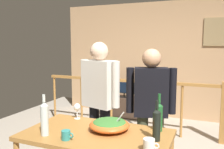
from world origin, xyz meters
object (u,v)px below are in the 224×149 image
at_px(mug_white, 149,145).
at_px(mug_teal, 66,135).
at_px(serving_table, 96,141).
at_px(wine_bottle_green, 159,116).
at_px(wine_glass, 77,108).
at_px(wine_bottle_dark, 157,124).
at_px(stair_railing, 155,99).
at_px(tv_console, 124,107).
at_px(person_standing_left, 99,95).
at_px(wine_bottle_clear, 44,118).
at_px(person_standing_right, 151,104).
at_px(salad_bowl, 109,124).
at_px(framed_picture, 219,32).
at_px(flat_screen_tv, 124,87).

distance_m(mug_white, mug_teal, 0.72).
relative_size(serving_table, wine_bottle_green, 3.77).
height_order(wine_glass, wine_bottle_dark, wine_bottle_dark).
height_order(stair_railing, mug_white, stair_railing).
xyz_separation_m(tv_console, wine_bottle_dark, (1.34, -2.98, 0.72)).
relative_size(mug_white, person_standing_left, 0.08).
relative_size(stair_railing, wine_bottle_clear, 8.99).
relative_size(wine_glass, mug_teal, 1.51).
bearing_deg(wine_bottle_clear, person_standing_left, 85.71).
bearing_deg(person_standing_right, stair_railing, -95.44).
distance_m(salad_bowl, person_standing_left, 0.78).
relative_size(salad_bowl, person_standing_right, 0.25).
bearing_deg(mug_teal, tv_console, 100.86).
xyz_separation_m(wine_bottle_clear, wine_bottle_dark, (0.95, 0.26, -0.01)).
relative_size(framed_picture, serving_table, 0.42).
bearing_deg(stair_railing, framed_picture, 46.62).
xyz_separation_m(flat_screen_tv, mug_white, (1.34, -3.18, 0.18)).
distance_m(flat_screen_tv, mug_white, 3.46).
xyz_separation_m(stair_railing, mug_teal, (-0.23, -2.47, 0.19)).
bearing_deg(flat_screen_tv, salad_bowl, -72.99).
bearing_deg(wine_bottle_dark, wine_bottle_green, 96.88).
height_order(person_standing_left, person_standing_right, person_standing_left).
height_order(wine_bottle_clear, mug_white, wine_bottle_clear).
bearing_deg(person_standing_left, wine_bottle_green, 165.91).
relative_size(framed_picture, tv_console, 0.63).
distance_m(tv_console, flat_screen_tv, 0.45).
bearing_deg(mug_white, flat_screen_tv, 112.82).
relative_size(serving_table, salad_bowl, 3.51).
height_order(framed_picture, tv_console, framed_picture).
xyz_separation_m(salad_bowl, wine_glass, (-0.47, 0.19, 0.07)).
height_order(framed_picture, salad_bowl, framed_picture).
bearing_deg(person_standing_right, tv_console, -79.36).
relative_size(wine_glass, wine_bottle_green, 0.48).
relative_size(tv_console, salad_bowl, 2.34).
relative_size(person_standing_left, person_standing_right, 1.05).
xyz_separation_m(tv_console, salad_bowl, (0.88, -2.90, 0.63)).
xyz_separation_m(serving_table, wine_glass, (-0.38, 0.30, 0.20)).
bearing_deg(salad_bowl, person_standing_right, 69.51).
bearing_deg(salad_bowl, mug_white, -33.81).
xyz_separation_m(wine_glass, wine_bottle_clear, (-0.02, -0.53, 0.03)).
bearing_deg(framed_picture, person_standing_right, -106.38).
distance_m(serving_table, person_standing_left, 0.87).
bearing_deg(serving_table, flat_screen_tv, 104.90).
relative_size(salad_bowl, wine_bottle_clear, 1.03).
distance_m(stair_railing, salad_bowl, 2.13).
bearing_deg(flat_screen_tv, wine_bottle_clear, -83.06).
relative_size(tv_console, serving_table, 0.67).
bearing_deg(framed_picture, wine_glass, -115.86).
bearing_deg(wine_bottle_green, person_standing_right, 111.43).
xyz_separation_m(flat_screen_tv, person_standing_right, (1.12, -2.22, 0.25)).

